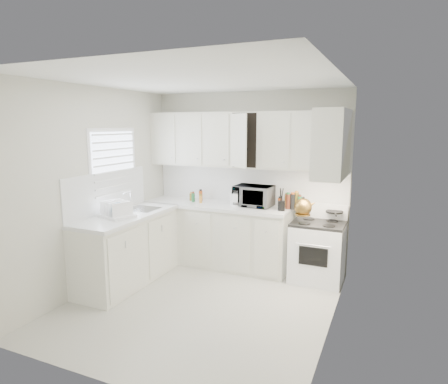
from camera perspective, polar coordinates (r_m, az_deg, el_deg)
The scene contains 34 objects.
floor at distance 4.83m, azimuth -3.47°, elevation -16.11°, with size 3.20×3.20×0.00m, color beige.
ceiling at distance 4.37m, azimuth -3.84°, elevation 16.20°, with size 3.20×3.20×0.00m, color white.
wall_back at distance 5.87m, azimuth 3.53°, elevation 1.87°, with size 3.00×3.00×0.00m, color beige.
wall_front at distance 3.12m, azimuth -17.27°, elevation -5.76°, with size 3.00×3.00×0.00m, color beige.
wall_left at distance 5.27m, azimuth -18.29°, elevation 0.46°, with size 3.20×3.20×0.00m, color beige.
wall_right at distance 3.98m, azimuth 15.97°, elevation -2.38°, with size 3.20×3.20×0.00m, color beige.
window_blinds at distance 5.49m, azimuth -15.85°, elevation 3.58°, with size 0.06×0.96×1.06m, color white, non-canonical shape.
lower_cabinets_back at distance 5.92m, azimuth -1.13°, elevation -6.46°, with size 2.22×0.60×0.90m, color beige, non-canonical shape.
lower_cabinets_left at distance 5.43m, azimuth -14.00°, elevation -8.30°, with size 0.60×1.60×0.90m, color beige, non-canonical shape.
countertop_back at distance 5.80m, azimuth -1.19°, elevation -1.98°, with size 2.24×0.64×0.05m, color silver.
countertop_left at distance 5.30m, azimuth -14.13°, elevation -3.43°, with size 0.64×1.62×0.05m, color silver.
backsplash_back at distance 5.87m, azimuth 3.49°, elevation 1.13°, with size 2.98×0.02×0.55m, color silver.
backsplash_left at distance 5.43m, azimuth -16.77°, elevation -0.01°, with size 0.02×1.60×0.55m, color silver.
upper_cabinets_back at distance 5.69m, azimuth 2.98°, elevation 3.65°, with size 3.00×0.33×0.80m, color beige, non-canonical shape.
upper_cabinets_right at distance 4.77m, azimuth 15.48°, elevation 2.08°, with size 0.33×0.90×0.80m, color beige, non-canonical shape.
sink at distance 5.54m, azimuth -11.98°, elevation -1.23°, with size 0.42×0.38×0.30m, color gray, non-canonical shape.
stove at distance 5.42m, azimuth 13.62°, elevation -7.44°, with size 0.69×0.56×1.06m, color white, non-canonical shape.
tea_kettle at distance 5.17m, azimuth 11.59°, elevation -1.99°, with size 0.29×0.24×0.26m, color olive, non-canonical shape.
frying_pan at distance 5.44m, azimuth 15.97°, elevation -2.76°, with size 0.23×0.39×0.04m, color black, non-canonical shape.
microwave at distance 5.62m, azimuth 4.40°, elevation -0.23°, with size 0.54×0.30×0.37m, color gray.
rice_cooker at distance 5.65m, azimuth 2.03°, elevation -0.90°, with size 0.22×0.22×0.22m, color white, non-canonical shape.
paper_towel at distance 5.83m, azimuth 2.34°, elevation -0.32°, with size 0.12×0.12×0.27m, color white.
utensil_crock at distance 5.35m, azimuth 8.48°, elevation -1.04°, with size 0.11×0.11×0.32m, color black, non-canonical shape.
dish_rack at distance 5.14m, azimuth -15.59°, elevation -2.24°, with size 0.44×0.33×0.24m, color white, non-canonical shape.
spice_left_0 at distance 6.10m, azimuth -4.61°, elevation -0.56°, with size 0.06×0.06×0.13m, color olive.
spice_left_1 at distance 5.99m, azimuth -4.38°, elevation -0.75°, with size 0.06×0.06×0.13m, color #226636.
spice_left_2 at distance 6.03m, azimuth -3.35°, elevation -0.66°, with size 0.06×0.06×0.13m, color #B94C18.
spice_left_3 at distance 5.92m, azimuth -3.10°, elevation -0.86°, with size 0.06×0.06×0.13m, color orange.
sauce_right_0 at distance 5.61m, azimuth 8.58°, elevation -1.25°, with size 0.06×0.06×0.19m, color #B94C18.
sauce_right_1 at distance 5.54m, azimuth 8.96°, elevation -1.40°, with size 0.06×0.06×0.19m, color orange.
sauce_right_2 at distance 5.58m, azimuth 9.67°, elevation -1.33°, with size 0.06×0.06×0.19m, color #5A2A19.
sauce_right_3 at distance 5.51m, azimuth 10.07°, elevation -1.49°, with size 0.06×0.06×0.19m, color black.
sauce_right_4 at distance 5.56m, azimuth 10.77°, elevation -1.42°, with size 0.06×0.06×0.19m, color olive.
sauce_right_5 at distance 5.49m, azimuth 11.18°, elevation -1.57°, with size 0.06×0.06×0.19m, color #226636.
Camera 1 is at (2.00, -3.86, 2.12)m, focal length 31.01 mm.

